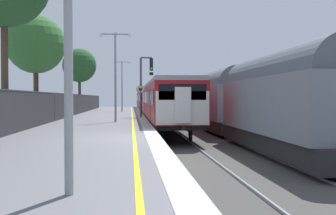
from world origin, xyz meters
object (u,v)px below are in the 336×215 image
object	(u,v)px
platform_lamp_far	(122,82)
speed_limit_sign	(140,97)
platform_lamp_mid	(115,69)
background_tree_centre	(79,66)
background_tree_right	(36,46)
freight_train_adjacent_track	(242,99)
commuter_train_at_platform	(152,100)
signal_gantry	(144,79)

from	to	relation	value
platform_lamp_far	speed_limit_sign	bearing A→B (deg)	-83.65
platform_lamp_mid	background_tree_centre	xyz separation A→B (m)	(-5.35, 24.74, 2.08)
platform_lamp_far	background_tree_right	distance (m)	20.19
freight_train_adjacent_track	speed_limit_sign	size ratio (longest dim) A/B	10.19
platform_lamp_mid	background_tree_centre	bearing A→B (deg)	102.21
commuter_train_at_platform	freight_train_adjacent_track	distance (m)	26.91
platform_lamp_far	background_tree_centre	world-z (taller)	background_tree_centre
signal_gantry	platform_lamp_mid	xyz separation A→B (m)	(-2.07, -7.08, 0.30)
platform_lamp_far	background_tree_right	size ratio (longest dim) A/B	0.83
platform_lamp_mid	platform_lamp_far	bearing A→B (deg)	90.00
commuter_train_at_platform	background_tree_centre	world-z (taller)	background_tree_centre
freight_train_adjacent_track	speed_limit_sign	bearing A→B (deg)	129.79
commuter_train_at_platform	platform_lamp_far	size ratio (longest dim) A/B	10.80
signal_gantry	platform_lamp_far	bearing A→B (deg)	99.27
background_tree_centre	signal_gantry	bearing A→B (deg)	-67.20
platform_lamp_mid	background_tree_right	size ratio (longest dim) A/B	0.84
commuter_train_at_platform	platform_lamp_mid	world-z (taller)	platform_lamp_mid
platform_lamp_mid	freight_train_adjacent_track	bearing A→B (deg)	-18.13
platform_lamp_far	signal_gantry	bearing A→B (deg)	-80.73
signal_gantry	background_tree_right	xyz separation A→B (m)	(-7.05, -6.83, 1.76)
commuter_train_at_platform	background_tree_centre	distance (m)	9.83
signal_gantry	background_tree_right	bearing A→B (deg)	-135.93
background_tree_right	platform_lamp_mid	bearing A→B (deg)	-2.95
platform_lamp_mid	background_tree_right	bearing A→B (deg)	177.05
freight_train_adjacent_track	signal_gantry	xyz separation A→B (m)	(-5.47, 9.55, 1.59)
commuter_train_at_platform	platform_lamp_mid	distance (m)	24.48
background_tree_centre	background_tree_right	bearing A→B (deg)	-89.13
background_tree_centre	background_tree_right	distance (m)	24.50
commuter_train_at_platform	background_tree_centre	size ratio (longest dim) A/B	8.03
platform_lamp_mid	background_tree_centre	world-z (taller)	background_tree_centre
platform_lamp_far	platform_lamp_mid	bearing A→B (deg)	-90.00
signal_gantry	platform_lamp_mid	world-z (taller)	platform_lamp_mid
commuter_train_at_platform	speed_limit_sign	bearing A→B (deg)	-95.38
speed_limit_sign	platform_lamp_mid	world-z (taller)	platform_lamp_mid
signal_gantry	background_tree_right	distance (m)	9.97
freight_train_adjacent_track	background_tree_centre	bearing A→B (deg)	115.35
freight_train_adjacent_track	platform_lamp_mid	world-z (taller)	platform_lamp_mid
freight_train_adjacent_track	platform_lamp_far	size ratio (longest dim) A/B	4.47
background_tree_centre	platform_lamp_mid	bearing A→B (deg)	-77.79
freight_train_adjacent_track	platform_lamp_far	xyz separation A→B (m)	(-7.54, 22.23, 1.87)
signal_gantry	background_tree_centre	world-z (taller)	background_tree_centre
background_tree_right	signal_gantry	bearing A→B (deg)	44.07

